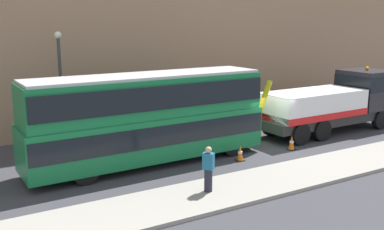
{
  "coord_description": "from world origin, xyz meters",
  "views": [
    {
      "loc": [
        -14.07,
        -16.9,
        6.28
      ],
      "look_at": [
        -3.92,
        0.46,
        2.0
      ],
      "focal_mm": 40.97,
      "sensor_mm": 36.0,
      "label": 1
    }
  ],
  "objects_px": {
    "recovery_tow_truck": "(334,102)",
    "traffic_cone_midway": "(292,143)",
    "traffic_cone_near_bus": "(240,154)",
    "double_decker_bus": "(148,115)",
    "pedestrian_onlooker": "(208,170)",
    "street_lamp": "(61,79)"
  },
  "relations": [
    {
      "from": "double_decker_bus",
      "to": "traffic_cone_near_bus",
      "type": "relative_size",
      "value": 15.41
    },
    {
      "from": "double_decker_bus",
      "to": "traffic_cone_midway",
      "type": "xyz_separation_m",
      "value": [
        7.07,
        -1.64,
        -1.89
      ]
    },
    {
      "from": "recovery_tow_truck",
      "to": "pedestrian_onlooker",
      "type": "bearing_deg",
      "value": -160.05
    },
    {
      "from": "recovery_tow_truck",
      "to": "traffic_cone_near_bus",
      "type": "bearing_deg",
      "value": -168.93
    },
    {
      "from": "recovery_tow_truck",
      "to": "traffic_cone_midway",
      "type": "bearing_deg",
      "value": -162.23
    },
    {
      "from": "recovery_tow_truck",
      "to": "double_decker_bus",
      "type": "height_order",
      "value": "double_decker_bus"
    },
    {
      "from": "double_decker_bus",
      "to": "traffic_cone_midway",
      "type": "bearing_deg",
      "value": -14.54
    },
    {
      "from": "pedestrian_onlooker",
      "to": "traffic_cone_near_bus",
      "type": "bearing_deg",
      "value": 0.63
    },
    {
      "from": "traffic_cone_midway",
      "to": "traffic_cone_near_bus",
      "type": "bearing_deg",
      "value": -177.8
    },
    {
      "from": "recovery_tow_truck",
      "to": "traffic_cone_near_bus",
      "type": "distance_m",
      "value": 8.36
    },
    {
      "from": "double_decker_bus",
      "to": "street_lamp",
      "type": "bearing_deg",
      "value": 116.52
    },
    {
      "from": "traffic_cone_near_bus",
      "to": "street_lamp",
      "type": "height_order",
      "value": "street_lamp"
    },
    {
      "from": "traffic_cone_near_bus",
      "to": "pedestrian_onlooker",
      "type": "bearing_deg",
      "value": -141.85
    },
    {
      "from": "pedestrian_onlooker",
      "to": "street_lamp",
      "type": "bearing_deg",
      "value": 69.66
    },
    {
      "from": "double_decker_bus",
      "to": "pedestrian_onlooker",
      "type": "height_order",
      "value": "double_decker_bus"
    },
    {
      "from": "pedestrian_onlooker",
      "to": "street_lamp",
      "type": "distance_m",
      "value": 10.09
    },
    {
      "from": "pedestrian_onlooker",
      "to": "double_decker_bus",
      "type": "bearing_deg",
      "value": 56.48
    },
    {
      "from": "recovery_tow_truck",
      "to": "street_lamp",
      "type": "bearing_deg",
      "value": 160.0
    },
    {
      "from": "pedestrian_onlooker",
      "to": "recovery_tow_truck",
      "type": "bearing_deg",
      "value": -16.13
    },
    {
      "from": "recovery_tow_truck",
      "to": "traffic_cone_midway",
      "type": "distance_m",
      "value": 5.23
    },
    {
      "from": "recovery_tow_truck",
      "to": "pedestrian_onlooker",
      "type": "relative_size",
      "value": 5.95
    },
    {
      "from": "recovery_tow_truck",
      "to": "pedestrian_onlooker",
      "type": "distance_m",
      "value": 12.38
    }
  ]
}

